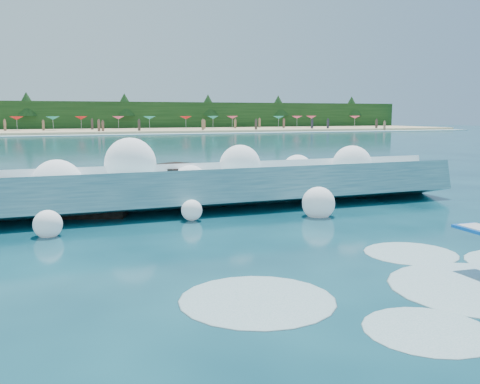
{
  "coord_description": "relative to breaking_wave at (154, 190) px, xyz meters",
  "views": [
    {
      "loc": [
        -2.87,
        -8.94,
        2.93
      ],
      "look_at": [
        1.5,
        2.0,
        1.2
      ],
      "focal_mm": 40.0,
      "sensor_mm": 36.0,
      "label": 1
    }
  ],
  "objects": [
    {
      "name": "wet_band",
      "position": [
        -0.67,
        59.96,
        -0.56
      ],
      "size": [
        140.0,
        5.0,
        0.08
      ],
      "primitive_type": "cube",
      "color": "silver",
      "rests_on": "ground"
    },
    {
      "name": "treeline",
      "position": [
        -0.67,
        80.96,
        1.9
      ],
      "size": [
        140.0,
        4.0,
        5.0
      ],
      "primitive_type": "cube",
      "color": "black",
      "rests_on": "ground"
    },
    {
      "name": "beach",
      "position": [
        -0.67,
        70.96,
        -0.4
      ],
      "size": [
        140.0,
        20.0,
        0.4
      ],
      "primitive_type": "cube",
      "color": "tan",
      "rests_on": "ground"
    },
    {
      "name": "ground",
      "position": [
        -0.67,
        -7.04,
        -0.6
      ],
      "size": [
        200.0,
        200.0,
        0.0
      ],
      "primitive_type": "plane",
      "color": "#072E3B",
      "rests_on": "ground"
    },
    {
      "name": "wave_spray",
      "position": [
        -0.4,
        -0.29,
        0.54
      ],
      "size": [
        15.04,
        4.26,
        2.32
      ],
      "color": "white",
      "rests_on": "ground"
    },
    {
      "name": "rock_cluster",
      "position": [
        -2.15,
        0.7,
        -0.14
      ],
      "size": [
        8.46,
        3.5,
        1.46
      ],
      "color": "black",
      "rests_on": "ground"
    },
    {
      "name": "beach_umbrellas",
      "position": [
        -0.41,
        72.81,
        1.65
      ],
      "size": [
        112.0,
        6.84,
        0.5
      ],
      "color": "#DF416B",
      "rests_on": "ground"
    },
    {
      "name": "beachgoers",
      "position": [
        -1.71,
        67.57,
        0.49
      ],
      "size": [
        108.01,
        13.5,
        1.94
      ],
      "color": "#3F332D",
      "rests_on": "ground"
    },
    {
      "name": "surf_foam",
      "position": [
        3.06,
        -9.02,
        -0.6
      ],
      "size": [
        9.18,
        5.27,
        0.16
      ],
      "color": "silver",
      "rests_on": "ground"
    },
    {
      "name": "breaking_wave",
      "position": [
        0.0,
        0.0,
        0.0
      ],
      "size": [
        20.09,
        3.06,
        1.73
      ],
      "color": "teal",
      "rests_on": "ground"
    }
  ]
}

